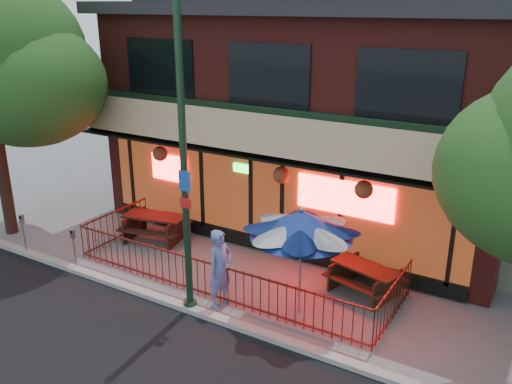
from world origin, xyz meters
TOP-DOWN VIEW (x-y plane):
  - ground at (0.00, 0.00)m, footprint 80.00×80.00m
  - curb at (0.00, -0.50)m, footprint 80.00×0.25m
  - restaurant_building at (0.00, 7.11)m, footprint 12.96×9.49m
  - patio_fence at (0.00, 0.50)m, footprint 8.44×2.62m
  - street_light at (0.00, -0.40)m, footprint 0.43×0.32m
  - picnic_table_left at (-3.28, 2.19)m, footprint 2.12×1.79m
  - picnic_table_right at (3.22, 2.40)m, footprint 1.96×1.69m
  - patio_umbrella at (2.25, 0.75)m, footprint 2.28×2.28m
  - pedestrian at (0.53, 0.10)m, footprint 0.58×0.77m
  - parking_meter_near at (-3.82, -0.40)m, footprint 0.11×0.10m
  - parking_meter_far at (-5.77, -0.48)m, footprint 0.13×0.12m

SIDE VIEW (x-z plane):
  - ground at x=0.00m, z-range 0.00..0.00m
  - curb at x=0.00m, z-range 0.00..0.12m
  - picnic_table_right at x=3.22m, z-range 0.11..0.83m
  - picnic_table_left at x=-3.28m, z-range 0.12..0.91m
  - patio_fence at x=0.00m, z-range 0.13..1.13m
  - parking_meter_near at x=-3.82m, z-range 0.21..1.37m
  - parking_meter_far at x=-5.77m, z-range 0.21..1.42m
  - pedestrian at x=0.53m, z-range 0.00..1.91m
  - patio_umbrella at x=2.25m, z-range 0.92..3.52m
  - street_light at x=0.00m, z-range -0.35..6.65m
  - restaurant_building at x=0.00m, z-range 0.10..8.15m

